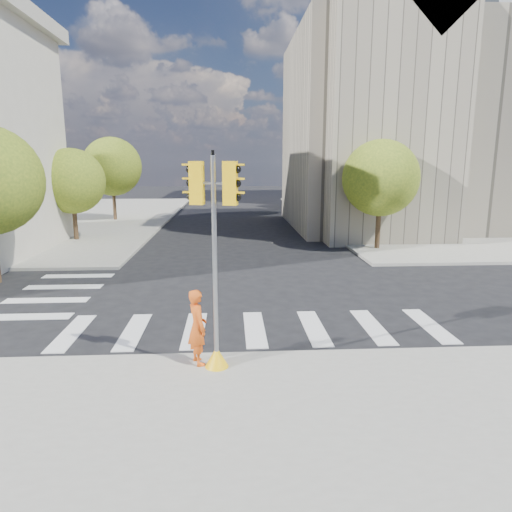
{
  "coord_description": "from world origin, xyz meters",
  "views": [
    {
      "loc": [
        -0.8,
        -14.97,
        4.94
      ],
      "look_at": [
        -0.02,
        -1.28,
        2.1
      ],
      "focal_mm": 32.0,
      "sensor_mm": 36.0,
      "label": 1
    }
  ],
  "objects": [
    {
      "name": "lamp_far",
      "position": [
        8.0,
        28.0,
        4.58
      ],
      "size": [
        0.35,
        0.18,
        8.11
      ],
      "color": "black",
      "rests_on": "sidewalk_far_right"
    },
    {
      "name": "photographer",
      "position": [
        -1.61,
        -4.6,
        1.07
      ],
      "size": [
        0.67,
        0.79,
        1.85
      ],
      "primitive_type": "imported",
      "rotation": [
        0.0,
        0.0,
        1.97
      ],
      "color": "#DD5314",
      "rests_on": "sidewalk_near"
    },
    {
      "name": "sidewalk_far_right",
      "position": [
        20.0,
        26.0,
        0.07
      ],
      "size": [
        28.0,
        40.0,
        0.15
      ],
      "primitive_type": "cube",
      "color": "gray",
      "rests_on": "ground"
    },
    {
      "name": "tree_re_near",
      "position": [
        7.5,
        10.0,
        4.05
      ],
      "size": [
        4.2,
        4.2,
        6.16
      ],
      "color": "#382616",
      "rests_on": "ground"
    },
    {
      "name": "traffic_signal",
      "position": [
        -1.16,
        -4.82,
        2.31
      ],
      "size": [
        1.08,
        0.56,
        5.04
      ],
      "rotation": [
        0.0,
        0.0,
        -0.24
      ],
      "color": "yellow",
      "rests_on": "sidewalk_near"
    },
    {
      "name": "tree_re_mid",
      "position": [
        7.5,
        22.0,
        4.35
      ],
      "size": [
        4.6,
        4.6,
        6.66
      ],
      "color": "#382616",
      "rests_on": "ground"
    },
    {
      "name": "civic_building",
      "position": [
        15.59,
        19.12,
        7.26
      ],
      "size": [
        26.0,
        16.0,
        19.39
      ],
      "color": "gray",
      "rests_on": "ground"
    },
    {
      "name": "tree_re_far",
      "position": [
        7.5,
        34.0,
        3.87
      ],
      "size": [
        4.0,
        4.0,
        5.88
      ],
      "color": "#382616",
      "rests_on": "ground"
    },
    {
      "name": "ground",
      "position": [
        0.0,
        0.0,
        0.0
      ],
      "size": [
        160.0,
        160.0,
        0.0
      ],
      "primitive_type": "plane",
      "color": "black",
      "rests_on": "ground"
    },
    {
      "name": "lamp_near",
      "position": [
        8.0,
        14.0,
        4.58
      ],
      "size": [
        0.35,
        0.18,
        8.11
      ],
      "color": "black",
      "rests_on": "sidewalk_far_right"
    },
    {
      "name": "sidewalk_far_left",
      "position": [
        -20.0,
        26.0,
        0.07
      ],
      "size": [
        28.0,
        40.0,
        0.15
      ],
      "primitive_type": "cube",
      "color": "gray",
      "rests_on": "ground"
    },
    {
      "name": "tree_lw_mid",
      "position": [
        -10.5,
        14.0,
        3.76
      ],
      "size": [
        4.0,
        4.0,
        5.77
      ],
      "color": "#382616",
      "rests_on": "ground"
    },
    {
      "name": "office_tower",
      "position": [
        22.0,
        42.0,
        15.0
      ],
      "size": [
        20.0,
        18.0,
        30.0
      ],
      "primitive_type": "cube",
      "color": "#9EA0A3",
      "rests_on": "ground"
    },
    {
      "name": "tree_lw_far",
      "position": [
        -10.5,
        24.0,
        4.54
      ],
      "size": [
        4.8,
        4.8,
        6.95
      ],
      "color": "#382616",
      "rests_on": "ground"
    }
  ]
}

